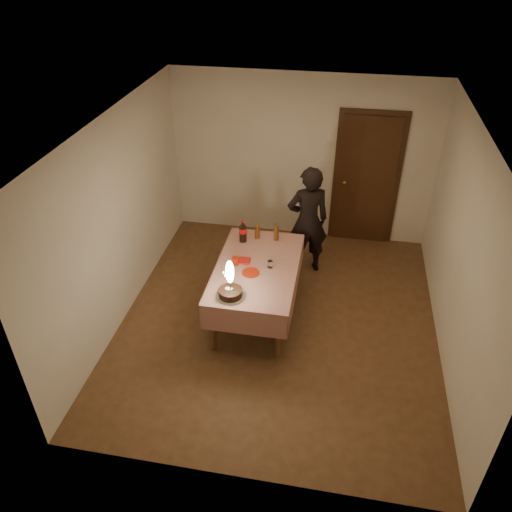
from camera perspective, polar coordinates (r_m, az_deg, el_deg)
name	(u,v)px	position (r m, az deg, el deg)	size (l,w,h in m)	color
ground	(278,320)	(6.57, 2.58, -7.33)	(4.00, 4.50, 0.01)	brown
room_shell	(286,206)	(5.67, 3.45, 5.74)	(4.04, 4.54, 2.62)	silver
dining_table	(257,273)	(6.26, 0.08, -1.96)	(1.02, 1.72, 0.76)	brown
birthday_cake	(230,288)	(5.67, -2.95, -3.62)	(0.34, 0.34, 0.48)	white
red_plate	(251,273)	(6.09, -0.62, -1.92)	(0.22, 0.22, 0.01)	red
red_cup	(235,261)	(6.22, -2.39, -0.57)	(0.08, 0.08, 0.10)	#B5250C
clear_cup	(270,264)	(6.17, 1.63, -0.93)	(0.07, 0.07, 0.09)	white
napkin_stack	(244,261)	(6.29, -1.37, -0.53)	(0.15, 0.15, 0.02)	#B51B14
cola_bottle	(243,231)	(6.61, -1.52, 2.84)	(0.10, 0.10, 0.32)	black
amber_bottle_left	(257,230)	(6.70, 0.16, 2.94)	(0.06, 0.06, 0.25)	#613210
amber_bottle_right	(276,232)	(6.66, 2.34, 2.72)	(0.06, 0.06, 0.25)	#613210
photographer	(308,221)	(7.06, 5.91, 4.01)	(0.69, 0.57, 1.64)	black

